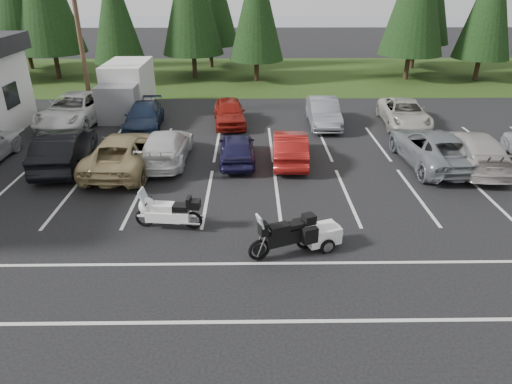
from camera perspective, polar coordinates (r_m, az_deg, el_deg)
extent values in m
plane|color=black|center=(16.70, 1.18, -2.07)|extent=(120.00, 120.00, 0.00)
cube|color=#243A12|center=(39.53, 0.02, 14.45)|extent=(80.00, 16.00, 0.01)
cube|color=gray|center=(70.33, 3.10, 19.43)|extent=(70.00, 50.00, 0.02)
cylinder|color=#473321|center=(28.56, -21.14, 17.56)|extent=(0.26, 0.26, 9.00)
cube|color=silver|center=(18.49, 0.98, 0.85)|extent=(32.00, 16.00, 0.01)
cylinder|color=#332316|center=(41.11, -23.69, 14.79)|extent=(0.36, 0.36, 2.78)
cylinder|color=#332316|center=(38.10, -16.47, 14.62)|extent=(0.36, 0.36, 2.11)
cone|color=black|center=(37.58, -17.32, 20.92)|extent=(3.87, 3.87, 7.48)
cylinder|color=#332316|center=(38.47, -7.72, 15.88)|extent=(0.36, 0.36, 2.62)
cylinder|color=#332316|center=(36.96, 0.08, 15.42)|extent=(0.36, 0.36, 2.26)
cone|color=black|center=(36.42, 0.08, 22.42)|extent=(4.14, 4.14, 7.99)
cylinder|color=#332316|center=(39.46, 18.43, 15.15)|extent=(0.36, 0.36, 2.69)
cylinder|color=#332316|center=(41.30, 25.97, 14.09)|extent=(0.36, 0.36, 2.33)
cone|color=black|center=(40.81, 27.30, 20.43)|extent=(4.27, 4.27, 8.24)
cylinder|color=#332316|center=(46.50, -26.53, 15.40)|extent=(0.36, 0.36, 2.88)
cylinder|color=#332316|center=(42.88, -5.65, 17.06)|extent=(0.36, 0.36, 2.71)
cylinder|color=#332316|center=(44.47, 19.11, 16.34)|extent=(0.36, 0.36, 3.00)
imported|color=black|center=(21.74, -22.82, 5.04)|extent=(2.27, 5.21, 1.67)
imported|color=tan|center=(20.61, -16.08, 4.83)|extent=(2.82, 5.68, 1.55)
imported|color=silver|center=(21.05, -11.19, 5.61)|extent=(2.06, 4.92, 1.42)
imported|color=#1B183E|center=(20.60, -2.39, 5.52)|extent=(1.71, 3.98, 1.34)
imported|color=maroon|center=(20.67, 4.26, 5.64)|extent=(1.67, 4.32, 1.40)
imported|color=gray|center=(21.76, 21.24, 5.17)|extent=(2.85, 5.69, 1.55)
imported|color=#B6AEA7|center=(22.18, 25.28, 4.81)|extent=(2.62, 5.53, 1.56)
imported|color=white|center=(27.93, -21.71, 9.57)|extent=(3.38, 6.29, 1.68)
imported|color=#18243D|center=(25.96, -13.85, 9.13)|extent=(2.24, 4.78, 1.35)
imported|color=maroon|center=(26.03, -3.35, 9.96)|extent=(2.08, 4.33, 1.43)
imported|color=slate|center=(26.08, 8.43, 9.82)|extent=(1.63, 4.51, 1.48)
imported|color=#B6B3A7|center=(27.09, 18.06, 9.34)|extent=(2.66, 5.16, 1.39)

